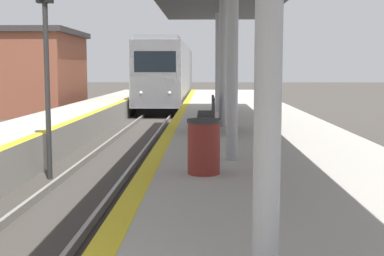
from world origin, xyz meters
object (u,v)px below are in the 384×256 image
object	(u,v)px
signal_mid	(45,31)
train	(169,74)
trash_bin	(204,146)
bench	(208,113)

from	to	relation	value
signal_mid	train	bearing A→B (deg)	87.58
train	trash_bin	distance (m)	29.70
trash_bin	bench	bearing A→B (deg)	88.98
train	signal_mid	bearing A→B (deg)	-92.42
bench	train	bearing A→B (deg)	96.40
signal_mid	trash_bin	xyz separation A→B (m)	(3.65, -4.01, -2.07)
trash_bin	bench	world-z (taller)	bench
train	trash_bin	bearing A→B (deg)	-85.03
bench	signal_mid	bearing A→B (deg)	-155.05
signal_mid	bench	bearing A→B (deg)	24.95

